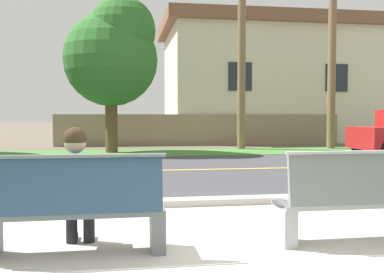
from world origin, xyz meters
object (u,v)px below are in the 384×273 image
seated_person_blue (77,185)px  bench_left (75,211)px  shade_tree_left (114,53)px  bench_right (359,201)px

seated_person_blue → bench_left: bearing=-91.2°
bench_left → seated_person_blue: size_ratio=1.38×
bench_left → seated_person_blue: (0.00, 0.17, 0.22)m
seated_person_blue → shade_tree_left: (0.08, 11.40, 2.93)m
bench_left → bench_right: size_ratio=1.00×
bench_left → bench_right: 2.93m
bench_right → shade_tree_left: (-2.85, 11.57, 3.15)m
bench_left → shade_tree_left: shade_tree_left is taller
shade_tree_left → bench_left: bearing=-90.4°
bench_left → seated_person_blue: 0.28m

